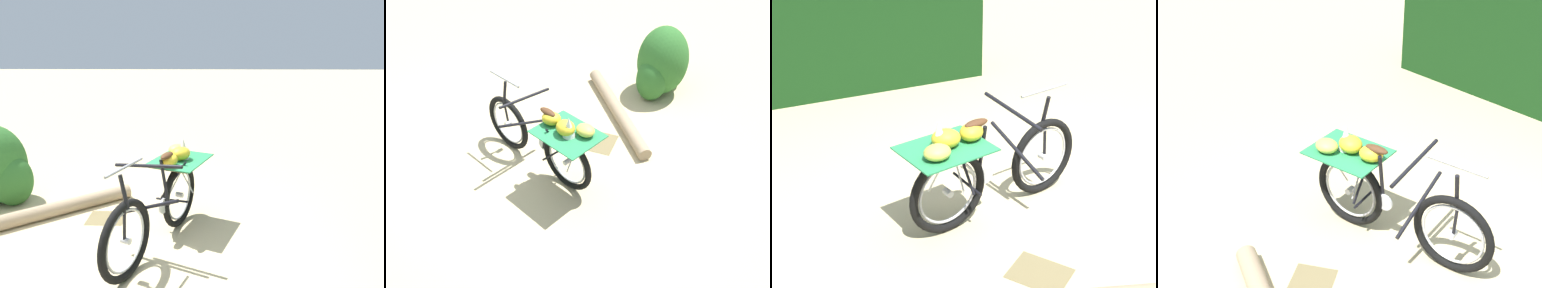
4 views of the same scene
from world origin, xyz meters
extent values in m
plane|color=#C6B284|center=(0.00, 0.00, 0.00)|extent=(60.00, 60.00, 0.00)
torus|color=black|center=(0.06, -0.27, 0.36)|extent=(0.35, 0.70, 0.73)
torus|color=#B7B7BC|center=(0.06, -0.27, 0.36)|extent=(0.24, 0.53, 0.57)
cylinder|color=#B7B7BC|center=(0.06, -0.27, 0.36)|extent=(0.10, 0.09, 0.06)
torus|color=black|center=(0.47, 0.70, 0.36)|extent=(0.35, 0.70, 0.73)
torus|color=#B7B7BC|center=(0.47, 0.70, 0.36)|extent=(0.24, 0.53, 0.57)
cylinder|color=#B7B7BC|center=(0.47, 0.70, 0.36)|extent=(0.10, 0.09, 0.06)
cylinder|color=black|center=(0.19, 0.03, 0.53)|extent=(0.66, 0.30, 0.30)
cylinder|color=black|center=(0.21, 0.10, 0.92)|extent=(0.67, 0.31, 0.11)
cylinder|color=black|center=(0.34, 0.39, 0.64)|extent=(0.12, 0.08, 0.49)
cylinder|color=black|center=(0.39, 0.53, 0.38)|extent=(0.36, 0.17, 0.05)
cylinder|color=black|center=(0.41, 0.56, 0.59)|extent=(0.30, 0.15, 0.47)
cylinder|color=black|center=(0.06, -0.28, 0.52)|extent=(0.06, 0.04, 0.30)
cylinder|color=black|center=(0.06, -0.26, 0.81)|extent=(0.10, 0.07, 0.30)
cylinder|color=gray|center=(0.08, -0.23, 1.02)|extent=(0.22, 0.49, 0.02)
ellipsoid|color=#4C2D19|center=(0.36, 0.44, 0.91)|extent=(0.17, 0.24, 0.06)
cylinder|color=#B7B7BC|center=(0.32, 0.35, 0.40)|extent=(0.08, 0.16, 0.16)
cylinder|color=#B7B7BC|center=(0.43, 0.61, 0.56)|extent=(0.19, 0.09, 0.39)
cylinder|color=#B7B7BC|center=(0.51, 0.81, 0.56)|extent=(0.23, 0.11, 0.39)
cube|color=brown|center=(0.48, 0.72, 0.76)|extent=(0.64, 0.72, 0.02)
cube|color=#287F4C|center=(0.48, 0.72, 0.78)|extent=(0.76, 0.84, 0.01)
ellipsoid|color=gold|center=(0.38, 0.49, 0.85)|extent=(0.18, 0.22, 0.14)
ellipsoid|color=#CCC64C|center=(0.43, 0.90, 0.84)|extent=(0.26, 0.27, 0.12)
ellipsoid|color=gold|center=(0.48, 0.70, 0.85)|extent=(0.30, 0.30, 0.15)
cone|color=white|center=(0.51, 0.75, 0.90)|extent=(0.18, 0.18, 0.23)
cylinder|color=#9E8466|center=(-1.10, 0.83, 0.09)|extent=(1.76, 1.38, 0.17)
ellipsoid|color=#2D6628|center=(-1.96, 1.25, 0.52)|extent=(0.83, 0.75, 1.04)
ellipsoid|color=#2D6628|center=(-2.25, 1.31, 0.36)|extent=(0.57, 0.52, 0.73)
ellipsoid|color=#2D6628|center=(-1.70, 1.17, 0.34)|extent=(0.52, 0.47, 0.68)
cylinder|color=#4C3823|center=(-1.96, 1.25, 0.10)|extent=(0.08, 0.08, 0.21)
cube|color=olive|center=(-0.42, 0.82, 0.00)|extent=(0.44, 0.36, 0.01)
camera|label=1|loc=(0.69, -2.89, 1.97)|focal=32.27mm
camera|label=2|loc=(3.68, 2.07, 3.50)|focal=39.03mm
camera|label=3|loc=(-1.62, 3.93, 2.79)|focal=52.19mm
camera|label=4|loc=(-3.34, -0.22, 3.18)|focal=48.45mm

